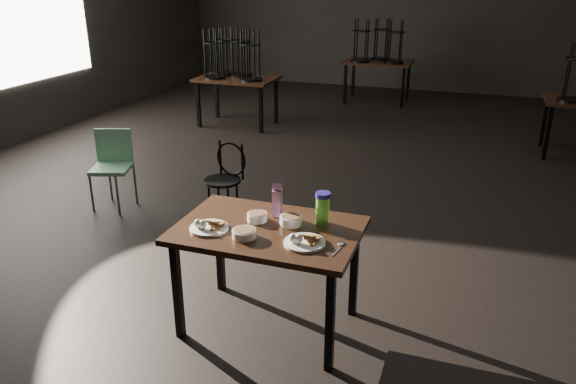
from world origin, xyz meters
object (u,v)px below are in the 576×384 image
at_px(main_table, 268,238).
at_px(school_chair, 113,161).
at_px(juice_carton, 277,201).
at_px(water_bottle, 323,208).
at_px(bentwood_chair, 226,174).

relative_size(main_table, school_chair, 1.50).
bearing_deg(juice_carton, water_bottle, -3.85).
height_order(main_table, school_chair, school_chair).
distance_m(main_table, juice_carton, 0.27).
relative_size(juice_carton, water_bottle, 1.07).
bearing_deg(school_chair, water_bottle, -45.00).
distance_m(bentwood_chair, school_chair, 1.23).
bearing_deg(bentwood_chair, school_chair, -162.50).
xyz_separation_m(juice_carton, bentwood_chair, (-1.05, 1.38, -0.41)).
xyz_separation_m(main_table, bentwood_chair, (-1.05, 1.58, -0.22)).
distance_m(main_table, bentwood_chair, 1.91).
bearing_deg(main_table, bentwood_chair, 123.76).
relative_size(juice_carton, school_chair, 0.30).
relative_size(main_table, bentwood_chair, 1.59).
distance_m(main_table, water_bottle, 0.41).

